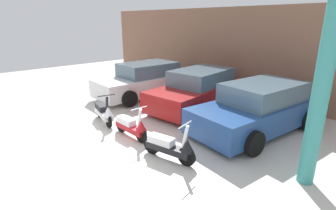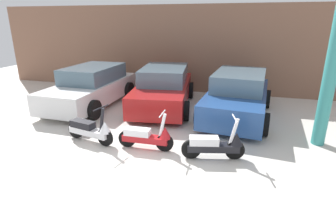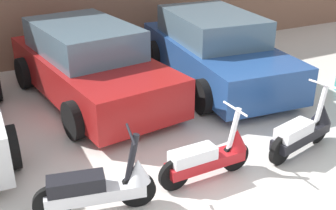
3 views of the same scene
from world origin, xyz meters
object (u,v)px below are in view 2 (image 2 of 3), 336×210
at_px(scooter_front_left, 91,129).
at_px(car_rear_right, 238,95).
at_px(scooter_front_center, 216,144).
at_px(car_rear_left, 92,87).
at_px(scooter_front_right, 148,136).
at_px(car_rear_center, 164,88).
at_px(support_column_side, 331,73).

height_order(scooter_front_left, car_rear_right, car_rear_right).
relative_size(scooter_front_center, car_rear_left, 0.33).
xyz_separation_m(scooter_front_right, car_rear_center, (-0.59, 3.55, 0.35)).
xyz_separation_m(car_rear_center, support_column_side, (4.89, -2.07, 1.21)).
bearing_deg(car_rear_center, scooter_front_right, 2.46).
relative_size(scooter_front_right, car_rear_center, 0.32).
bearing_deg(car_rear_left, car_rear_right, 93.88).
height_order(scooter_front_center, car_rear_left, car_rear_left).
height_order(car_rear_center, support_column_side, support_column_side).
height_order(scooter_front_left, car_rear_left, car_rear_left).
relative_size(car_rear_center, support_column_side, 1.19).
xyz_separation_m(car_rear_right, support_column_side, (2.16, -1.73, 1.20)).
bearing_deg(car_rear_left, scooter_front_left, 31.82).
bearing_deg(scooter_front_right, scooter_front_center, -2.37).
bearing_deg(car_rear_right, car_rear_left, -82.19).
bearing_deg(scooter_front_center, support_column_side, 17.41).
distance_m(scooter_front_center, support_column_side, 3.38).
bearing_deg(scooter_front_left, scooter_front_center, 11.85).
relative_size(scooter_front_right, scooter_front_center, 0.99).
bearing_deg(scooter_front_left, car_rear_right, 53.01).
distance_m(scooter_front_left, car_rear_center, 3.72).
bearing_deg(scooter_front_center, car_rear_right, 69.41).
relative_size(scooter_front_left, support_column_side, 0.39).
xyz_separation_m(scooter_front_center, car_rear_center, (-2.30, 3.59, 0.34)).
distance_m(car_rear_left, support_column_side, 7.89).
relative_size(car_rear_left, support_column_side, 1.16).
xyz_separation_m(scooter_front_center, support_column_side, (2.59, 1.52, 1.55)).
height_order(scooter_front_right, car_rear_center, car_rear_center).
height_order(car_rear_left, car_rear_center, car_rear_center).
xyz_separation_m(car_rear_left, car_rear_right, (5.49, 0.18, 0.01)).
bearing_deg(scooter_front_right, car_rear_right, 55.15).
relative_size(scooter_front_left, car_rear_right, 0.33).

